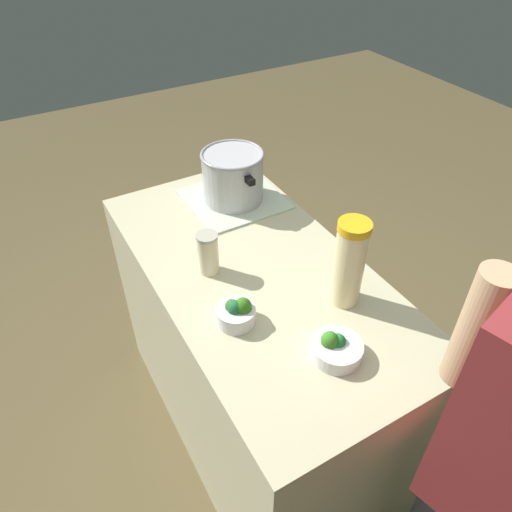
% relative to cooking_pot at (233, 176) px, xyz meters
% --- Properties ---
extents(ground_plane, '(8.00, 8.00, 0.00)m').
position_rel_cooking_pot_xyz_m(ground_plane, '(0.40, -0.13, -1.02)').
color(ground_plane, brown).
extents(counter_slab, '(1.30, 0.65, 0.91)m').
position_rel_cooking_pot_xyz_m(counter_slab, '(0.40, -0.13, -0.57)').
color(counter_slab, '#C2BC95').
rests_on(counter_slab, ground_plane).
extents(dish_cloth, '(0.35, 0.36, 0.01)m').
position_rel_cooking_pot_xyz_m(dish_cloth, '(-0.00, 0.00, -0.11)').
color(dish_cloth, beige).
rests_on(dish_cloth, counter_slab).
extents(cooking_pot, '(0.31, 0.24, 0.20)m').
position_rel_cooking_pot_xyz_m(cooking_pot, '(0.00, 0.00, 0.00)').
color(cooking_pot, '#B7B7BC').
rests_on(cooking_pot, dish_cloth).
extents(lemonade_pitcher, '(0.09, 0.09, 0.29)m').
position_rel_cooking_pot_xyz_m(lemonade_pitcher, '(0.66, 0.03, 0.03)').
color(lemonade_pitcher, beige).
rests_on(lemonade_pitcher, counter_slab).
extents(mason_jar, '(0.07, 0.07, 0.15)m').
position_rel_cooking_pot_xyz_m(mason_jar, '(0.33, -0.26, -0.04)').
color(mason_jar, beige).
rests_on(mason_jar, counter_slab).
extents(broccoli_bowl_front, '(0.14, 0.14, 0.08)m').
position_rel_cooking_pot_xyz_m(broccoli_bowl_front, '(0.82, -0.12, -0.08)').
color(broccoli_bowl_front, silver).
rests_on(broccoli_bowl_front, counter_slab).
extents(broccoli_bowl_center, '(0.11, 0.11, 0.09)m').
position_rel_cooking_pot_xyz_m(broccoli_bowl_center, '(0.58, -0.29, -0.07)').
color(broccoli_bowl_center, silver).
rests_on(broccoli_bowl_center, counter_slab).
extents(person_cook, '(0.50, 0.28, 1.57)m').
position_rel_cooking_pot_xyz_m(person_cook, '(1.30, -0.01, -0.15)').
color(person_cook, '#484E63').
rests_on(person_cook, ground_plane).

